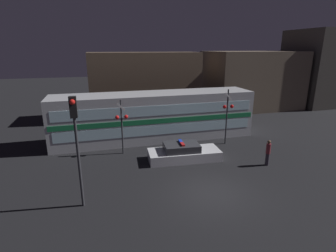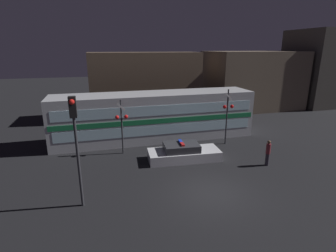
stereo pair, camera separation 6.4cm
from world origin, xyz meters
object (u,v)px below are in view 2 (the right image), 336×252
train (155,116)px  traffic_light_corner (75,131)px  pedestrian (268,153)px  crossing_signal_near (228,112)px  police_car (183,153)px

train → traffic_light_corner: bearing=-122.5°
pedestrian → crossing_signal_near: crossing_signal_near is taller
train → crossing_signal_near: crossing_signal_near is taller
police_car → crossing_signal_near: (4.06, 1.91, 2.07)m
police_car → train: bearing=105.1°
pedestrian → traffic_light_corner: 11.44m
train → crossing_signal_near: 5.66m
train → police_car: train is taller
police_car → traffic_light_corner: (-6.22, -3.78, 3.20)m
train → traffic_light_corner: size_ratio=3.05×
crossing_signal_near → traffic_light_corner: bearing=-151.0°
crossing_signal_near → police_car: bearing=-154.8°
pedestrian → crossing_signal_near: (-0.71, 4.15, 1.68)m
train → pedestrian: (5.63, -6.87, -1.01)m
traffic_light_corner → crossing_signal_near: bearing=29.0°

